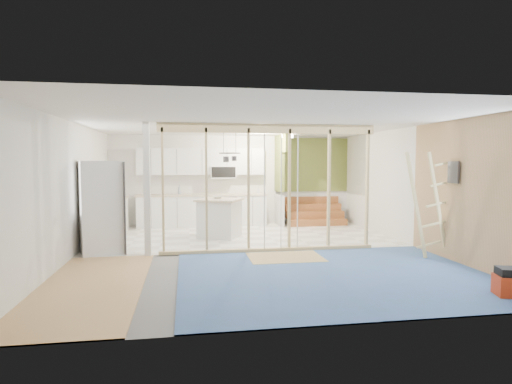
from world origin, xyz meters
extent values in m
cube|color=slate|center=(0.00, 0.00, 0.00)|extent=(7.00, 8.00, 0.01)
cube|color=silver|center=(0.00, 0.00, 2.60)|extent=(7.00, 8.00, 0.01)
cube|color=white|center=(0.00, 4.00, 1.30)|extent=(7.00, 0.01, 2.60)
cube|color=white|center=(0.00, -4.00, 1.30)|extent=(7.00, 0.01, 2.60)
cube|color=white|center=(-3.50, 0.00, 1.30)|extent=(0.01, 8.00, 2.60)
cube|color=white|center=(3.50, 0.00, 1.30)|extent=(0.01, 8.00, 2.60)
cube|color=white|center=(0.00, 2.00, 0.01)|extent=(7.00, 4.00, 0.02)
cube|color=#425BA1|center=(1.00, -2.00, 0.01)|extent=(5.00, 4.00, 0.02)
cube|color=tan|center=(-2.75, -2.00, 0.01)|extent=(1.50, 4.00, 0.02)
cube|color=tan|center=(0.50, -0.60, 0.02)|extent=(1.40, 1.00, 0.01)
cube|color=#CBB77C|center=(0.30, 0.00, 2.50)|extent=(4.40, 0.09, 0.18)
cube|color=#CBB77C|center=(0.30, 0.00, 0.05)|extent=(4.40, 0.09, 0.06)
cube|color=silver|center=(-2.10, 0.00, 1.30)|extent=(0.12, 0.14, 2.60)
cube|color=#CBB77C|center=(-1.80, 0.00, 1.30)|extent=(0.04, 0.09, 2.40)
cube|color=#CBB77C|center=(-0.96, 0.00, 1.30)|extent=(0.04, 0.09, 2.40)
cube|color=#CBB77C|center=(-0.12, 0.00, 1.30)|extent=(0.04, 0.09, 2.40)
cube|color=#CBB77C|center=(0.72, 0.00, 1.30)|extent=(0.04, 0.09, 2.40)
cube|color=#CBB77C|center=(1.56, 0.00, 1.30)|extent=(0.04, 0.09, 2.40)
cube|color=#CBB77C|center=(2.40, 0.00, 1.30)|extent=(0.04, 0.09, 2.40)
cylinder|color=silver|center=(0.20, -0.03, 1.22)|extent=(0.02, 0.02, 2.35)
cylinder|color=silver|center=(0.90, 0.02, 1.22)|extent=(0.02, 0.02, 2.35)
cylinder|color=silver|center=(0.55, 0.00, 1.22)|extent=(0.02, 0.02, 2.35)
cube|color=white|center=(-0.90, 3.70, 0.44)|extent=(3.60, 0.60, 0.88)
cube|color=beige|center=(-0.90, 3.70, 0.91)|extent=(3.66, 0.64, 0.05)
cube|color=white|center=(-3.20, 2.60, 0.44)|extent=(0.60, 1.60, 0.88)
cube|color=beige|center=(-3.20, 2.60, 0.91)|extent=(0.64, 1.64, 0.05)
cube|color=white|center=(-0.90, 3.82, 1.85)|extent=(3.60, 0.34, 0.75)
cube|color=white|center=(-0.30, 3.78, 1.55)|extent=(0.72, 0.38, 0.36)
cube|color=black|center=(-0.30, 3.59, 1.55)|extent=(0.68, 0.02, 0.30)
cube|color=olive|center=(1.30, 3.55, 1.80)|extent=(0.10, 0.90, 1.60)
cube|color=silver|center=(1.30, 3.55, 0.45)|extent=(0.10, 0.90, 0.90)
cube|color=olive|center=(1.30, 2.85, 2.35)|extent=(0.10, 0.50, 0.50)
cube|color=olive|center=(2.40, 3.97, 1.75)|extent=(2.20, 0.04, 1.60)
cube|color=silver|center=(2.40, 3.97, 0.45)|extent=(2.20, 0.04, 0.90)
cube|color=brown|center=(2.35, 3.20, 0.10)|extent=(1.70, 0.26, 0.20)
cube|color=brown|center=(2.35, 3.46, 0.30)|extent=(1.70, 0.26, 0.20)
cube|color=brown|center=(2.35, 3.72, 0.50)|extent=(1.70, 0.26, 0.20)
cube|color=brown|center=(2.35, 3.98, 0.70)|extent=(1.70, 0.26, 0.20)
torus|color=black|center=(-0.30, 1.90, 2.05)|extent=(0.52, 0.52, 0.02)
cylinder|color=black|center=(-0.45, 1.90, 2.30)|extent=(0.01, 0.01, 0.50)
cylinder|color=black|center=(-0.15, 1.90, 2.30)|extent=(0.01, 0.01, 0.50)
cylinder|color=#36363B|center=(-0.40, 1.80, 1.90)|extent=(0.14, 0.14, 0.14)
cylinder|color=#36363B|center=(-0.18, 2.00, 1.92)|extent=(0.12, 0.12, 0.12)
cube|color=tan|center=(3.48, -2.00, 1.30)|extent=(0.02, 4.00, 2.60)
cube|color=#36363B|center=(3.43, -1.40, 1.65)|extent=(0.04, 0.30, 0.40)
cylinder|color=#FFEABF|center=(1.40, 3.00, 2.54)|extent=(0.32, 0.32, 0.08)
cube|color=white|center=(-3.03, 0.45, 0.93)|extent=(1.00, 0.98, 1.86)
cube|color=#36363B|center=(-2.64, 0.45, 0.93)|extent=(0.25, 0.71, 1.82)
cube|color=silver|center=(-0.55, 1.84, 0.44)|extent=(1.15, 1.15, 0.88)
cube|color=beige|center=(-0.55, 1.84, 0.92)|extent=(1.28, 1.28, 0.05)
imported|color=beige|center=(-0.59, 1.97, 0.98)|extent=(0.29, 0.29, 0.06)
imported|color=#9FA6B1|center=(-1.54, 3.78, 1.06)|extent=(0.13, 0.13, 0.26)
imported|color=silver|center=(0.70, 3.62, 1.02)|extent=(0.09, 0.09, 0.19)
cube|color=#AE2C10|center=(3.00, -3.40, 0.15)|extent=(0.50, 0.42, 0.30)
cube|color=#D5C482|center=(2.89, -1.10, 1.02)|extent=(0.48, 0.06, 2.01)
cube|color=#D5C482|center=(3.33, -1.10, 1.02)|extent=(0.48, 0.06, 2.01)
cube|color=#D5C482|center=(3.17, -1.10, 0.28)|extent=(0.48, 0.06, 0.13)
cube|color=#D5C482|center=(3.25, -1.10, 0.66)|extent=(0.48, 0.06, 0.13)
cube|color=#D5C482|center=(3.33, -1.10, 1.05)|extent=(0.48, 0.06, 0.13)
cube|color=#D5C482|center=(3.41, -1.10, 1.43)|extent=(0.48, 0.06, 0.13)
cube|color=#D5C482|center=(3.49, -1.10, 1.82)|extent=(0.48, 0.06, 0.13)
camera|label=1|loc=(-1.36, -8.45, 1.83)|focal=30.00mm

